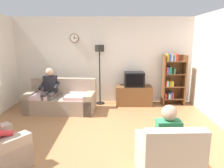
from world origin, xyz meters
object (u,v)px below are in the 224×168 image
at_px(couch, 61,100).
at_px(person_in_right_armchair, 166,137).
at_px(bookshelf, 172,78).
at_px(tv_stand, 134,95).
at_px(floor_lamp, 100,58).
at_px(armchair_near_bookshelf, 167,160).
at_px(person_on_couch, 49,88).
at_px(tv, 134,79).

distance_m(couch, person_in_right_armchair, 3.66).
xyz_separation_m(couch, person_in_right_armchair, (2.26, -2.86, 0.29)).
bearing_deg(bookshelf, tv_stand, -176.73).
xyz_separation_m(couch, floor_lamp, (1.06, 0.71, 1.14)).
bearing_deg(bookshelf, person_in_right_armchair, -106.38).
xyz_separation_m(armchair_near_bookshelf, person_on_couch, (-2.55, 2.84, 0.41)).
height_order(floor_lamp, person_on_couch, floor_lamp).
height_order(tv_stand, person_in_right_armchair, person_in_right_armchair).
relative_size(floor_lamp, armchair_near_bookshelf, 2.03).
bearing_deg(bookshelf, armchair_near_bookshelf, -105.94).
relative_size(tv, floor_lamp, 0.32).
bearing_deg(person_in_right_armchair, person_on_couch, 132.79).
height_order(bookshelf, armchair_near_bookshelf, bookshelf).
bearing_deg(bookshelf, tv, -175.56).
height_order(person_on_couch, person_in_right_armchair, person_on_couch).
bearing_deg(armchair_near_bookshelf, tv_stand, 92.36).
xyz_separation_m(tv_stand, floor_lamp, (-1.06, 0.10, 1.15)).
relative_size(bookshelf, person_in_right_armchair, 1.42).
relative_size(bookshelf, floor_lamp, 0.86).
xyz_separation_m(tv, armchair_near_bookshelf, (0.15, -3.53, -0.53)).
height_order(floor_lamp, armchair_near_bookshelf, floor_lamp).
bearing_deg(tv_stand, couch, -163.97).
bearing_deg(tv, couch, -164.58).
relative_size(floor_lamp, person_in_right_armchair, 1.65).
relative_size(couch, tv, 3.26).
height_order(couch, tv_stand, couch).
bearing_deg(tv_stand, person_in_right_armchair, -87.64).
bearing_deg(tv_stand, armchair_near_bookshelf, -87.64).
xyz_separation_m(bookshelf, person_in_right_armchair, (-1.04, -3.54, -0.24)).
distance_m(couch, person_on_couch, 0.49).
xyz_separation_m(couch, person_on_couch, (-0.29, -0.11, 0.39)).
bearing_deg(couch, floor_lamp, 33.77).
bearing_deg(bookshelf, floor_lamp, 179.19).
bearing_deg(person_in_right_armchair, couch, 128.31).
bearing_deg(tv, tv_stand, 90.00).
bearing_deg(person_in_right_armchair, tv_stand, 92.36).
bearing_deg(person_on_couch, floor_lamp, 31.30).
relative_size(couch, person_on_couch, 1.58).
relative_size(tv_stand, tv, 1.83).
distance_m(tv_stand, armchair_near_bookshelf, 3.56).
bearing_deg(person_on_couch, bookshelf, 12.36).
bearing_deg(armchair_near_bookshelf, couch, 127.50).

